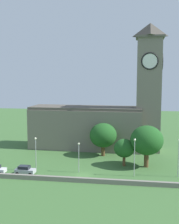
{
  "coord_description": "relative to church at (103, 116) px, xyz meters",
  "views": [
    {
      "loc": [
        9.7,
        -55.05,
        19.81
      ],
      "look_at": [
        0.03,
        9.08,
        11.83
      ],
      "focal_mm": 46.29,
      "sensor_mm": 36.0,
      "label": 1
    }
  ],
  "objects": [
    {
      "name": "streetlamp_east_end",
      "position": [
        17.1,
        -20.73,
        -3.88
      ],
      "size": [
        0.44,
        0.44,
        7.68
      ],
      "color": "#9EA0A5",
      "rests_on": "ground"
    },
    {
      "name": "tree_riverside_east",
      "position": [
        6.3,
        -15.06,
        -4.93
      ],
      "size": [
        4.57,
        4.57,
        6.1
      ],
      "color": "brown",
      "rests_on": "ground"
    },
    {
      "name": "quay_barrier",
      "position": [
        -1.7,
        -26.44,
        -8.49
      ],
      "size": [
        46.72,
        0.7,
        0.9
      ],
      "primitive_type": "cube",
      "color": "gray",
      "rests_on": "ground"
    },
    {
      "name": "ground_plane",
      "position": [
        -1.7,
        -7.91,
        -8.94
      ],
      "size": [
        200.0,
        200.0,
        0.0
      ],
      "primitive_type": "plane",
      "color": "#3D6633"
    },
    {
      "name": "tree_riverside_west",
      "position": [
        11.17,
        -15.11,
        -2.97
      ],
      "size": [
        7.19,
        7.19,
        9.25
      ],
      "color": "brown",
      "rests_on": "ground"
    },
    {
      "name": "streetlamp_central",
      "position": [
        -2.84,
        -20.92,
        -4.66
      ],
      "size": [
        0.44,
        0.44,
        6.31
      ],
      "color": "#9EA0A5",
      "rests_on": "ground"
    },
    {
      "name": "streetlamp_east_mid",
      "position": [
        8.52,
        -21.59,
        -3.9
      ],
      "size": [
        0.44,
        0.44,
        7.65
      ],
      "color": "#9EA0A5",
      "rests_on": "ground"
    },
    {
      "name": "car_silver",
      "position": [
        -13.49,
        -23.68,
        -8.05
      ],
      "size": [
        4.09,
        2.2,
        1.77
      ],
      "color": "silver",
      "rests_on": "ground"
    },
    {
      "name": "tree_by_tower",
      "position": [
        0.83,
        -7.5,
        -3.7
      ],
      "size": [
        6.75,
        6.75,
        8.31
      ],
      "color": "brown",
      "rests_on": "ground"
    },
    {
      "name": "church",
      "position": [
        0.0,
        0.0,
        0.0
      ],
      "size": [
        36.02,
        10.54,
        33.5
      ],
      "color": "slate",
      "rests_on": "ground"
    },
    {
      "name": "streetlamp_west_mid",
      "position": [
        -11.92,
        -21.37,
        -4.15
      ],
      "size": [
        0.44,
        0.44,
        7.2
      ],
      "color": "#9EA0A5",
      "rests_on": "ground"
    }
  ]
}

